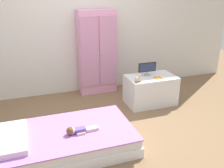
# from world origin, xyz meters

# --- Properties ---
(ground_plane) EXTENTS (10.00, 10.00, 0.02)m
(ground_plane) POSITION_xyz_m (0.00, 0.00, -0.01)
(ground_plane) COLOR brown
(back_wall) EXTENTS (6.40, 0.05, 2.70)m
(back_wall) POSITION_xyz_m (0.00, 1.57, 1.35)
(back_wall) COLOR silver
(back_wall) RESTS_ON ground_plane
(bed) EXTENTS (1.61, 0.96, 0.25)m
(bed) POSITION_xyz_m (-0.60, -0.25, 0.12)
(bed) COLOR white
(bed) RESTS_ON ground_plane
(pillow) EXTENTS (0.32, 0.69, 0.07)m
(pillow) POSITION_xyz_m (-1.21, -0.25, 0.28)
(pillow) COLOR silver
(pillow) RESTS_ON bed
(doll) EXTENTS (0.39, 0.14, 0.10)m
(doll) POSITION_xyz_m (-0.49, -0.33, 0.28)
(doll) COLOR #6B4CB2
(doll) RESTS_ON bed
(wardrobe) EXTENTS (0.68, 0.30, 1.51)m
(wardrobe) POSITION_xyz_m (0.26, 1.39, 0.76)
(wardrobe) COLOR #E599BC
(wardrobe) RESTS_ON ground_plane
(tv_stand) EXTENTS (0.81, 0.50, 0.48)m
(tv_stand) POSITION_xyz_m (0.96, 0.59, 0.24)
(tv_stand) COLOR silver
(tv_stand) RESTS_ON ground_plane
(tv_monitor) EXTENTS (0.31, 0.10, 0.22)m
(tv_monitor) POSITION_xyz_m (0.92, 0.68, 0.61)
(tv_monitor) COLOR #99999E
(tv_monitor) RESTS_ON tv_stand
(rocking_horse_toy) EXTENTS (0.11, 0.04, 0.13)m
(rocking_horse_toy) POSITION_xyz_m (0.65, 0.42, 0.55)
(rocking_horse_toy) COLOR #8E6642
(rocking_horse_toy) RESTS_ON tv_stand
(book_orange) EXTENTS (0.12, 0.10, 0.01)m
(book_orange) POSITION_xyz_m (1.02, 0.48, 0.49)
(book_orange) COLOR orange
(book_orange) RESTS_ON tv_stand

